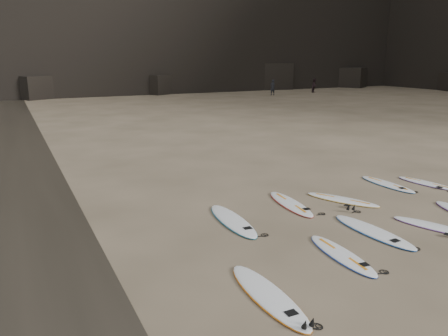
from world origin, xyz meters
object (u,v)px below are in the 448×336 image
(surfboard_2, at_px, (373,231))
(surfboard_6, at_px, (290,203))
(surfboard_5, at_px, (233,220))
(surfboard_0, at_px, (268,295))
(person_b, at_px, (315,86))
(surfboard_1, at_px, (342,254))
(person_a, at_px, (273,87))
(surfboard_7, at_px, (342,199))
(surfboard_9, at_px, (427,183))
(surfboard_3, at_px, (435,226))
(surfboard_8, at_px, (387,184))

(surfboard_2, distance_m, surfboard_6, 2.91)
(surfboard_5, bearing_deg, surfboard_2, -34.93)
(surfboard_0, bearing_deg, person_b, 52.07)
(surfboard_1, height_order, person_a, person_a)
(surfboard_5, height_order, surfboard_7, surfboard_5)
(surfboard_9, bearing_deg, surfboard_6, 166.91)
(surfboard_7, distance_m, person_b, 44.02)
(surfboard_5, height_order, surfboard_9, surfboard_5)
(surfboard_6, xyz_separation_m, person_b, (27.97, 34.93, 0.84))
(person_b, bearing_deg, surfboard_6, -154.90)
(surfboard_5, bearing_deg, person_b, 52.99)
(surfboard_7, bearing_deg, surfboard_2, -141.46)
(surfboard_3, bearing_deg, surfboard_1, 162.29)
(surfboard_2, bearing_deg, surfboard_0, -162.58)
(surfboard_1, relative_size, surfboard_5, 0.86)
(surfboard_6, relative_size, surfboard_9, 1.16)
(surfboard_3, height_order, surfboard_9, same)
(surfboard_7, bearing_deg, surfboard_5, 153.23)
(surfboard_6, bearing_deg, surfboard_7, -6.34)
(surfboard_1, height_order, surfboard_8, same)
(surfboard_7, bearing_deg, surfboard_6, 139.03)
(surfboard_2, xyz_separation_m, person_b, (27.31, 37.76, 0.83))
(surfboard_3, relative_size, surfboard_9, 1.00)
(person_a, bearing_deg, surfboard_9, 64.96)
(surfboard_5, xyz_separation_m, person_a, (23.31, 34.46, 0.87))
(surfboard_1, height_order, person_b, person_b)
(surfboard_0, bearing_deg, surfboard_7, 37.43)
(surfboard_6, bearing_deg, surfboard_3, -46.90)
(surfboard_2, xyz_separation_m, surfboard_6, (-0.67, 2.83, -0.00))
(surfboard_2, relative_size, person_a, 1.47)
(surfboard_9, bearing_deg, person_b, 47.83)
(surfboard_1, bearing_deg, surfboard_8, 39.59)
(surfboard_9, xyz_separation_m, person_a, (15.23, 34.30, 0.88))
(surfboard_1, distance_m, surfboard_3, 3.46)
(surfboard_1, height_order, surfboard_3, surfboard_1)
(surfboard_6, relative_size, person_b, 1.47)
(surfboard_3, distance_m, surfboard_6, 4.11)
(surfboard_2, bearing_deg, surfboard_1, -159.16)
(surfboard_5, bearing_deg, surfboard_6, 15.22)
(surfboard_0, height_order, surfboard_2, same)
(surfboard_5, relative_size, person_a, 1.51)
(surfboard_3, height_order, person_b, person_b)
(surfboard_0, relative_size, surfboard_2, 0.99)
(surfboard_7, distance_m, person_a, 39.43)
(surfboard_0, xyz_separation_m, person_a, (24.52, 38.29, 0.88))
(surfboard_0, height_order, surfboard_9, surfboard_0)
(surfboard_1, distance_m, surfboard_7, 4.17)
(surfboard_5, relative_size, person_b, 1.58)
(surfboard_0, relative_size, surfboard_9, 1.21)
(surfboard_1, xyz_separation_m, surfboard_6, (1.02, 3.54, 0.00))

